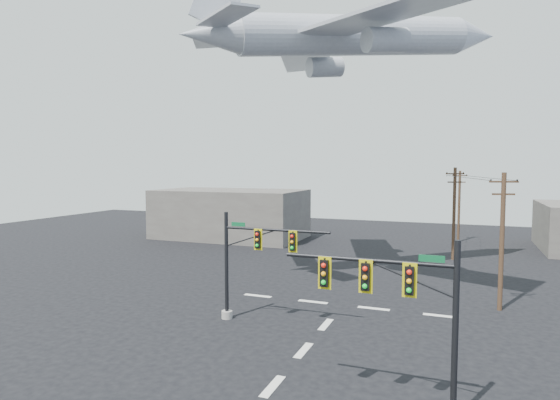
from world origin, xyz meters
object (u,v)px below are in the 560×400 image
at_px(airliner, 355,36).
at_px(utility_pole_a, 502,239).
at_px(signal_mast_far, 247,263).
at_px(signal_mast_near, 408,315).
at_px(utility_pole_c, 459,205).
at_px(utility_pole_b, 454,212).

bearing_deg(airliner, utility_pole_a, -64.75).
distance_m(signal_mast_far, airliner, 19.84).
distance_m(signal_mast_near, utility_pole_c, 41.96).
bearing_deg(signal_mast_far, utility_pole_b, 65.29).
xyz_separation_m(signal_mast_far, utility_pole_c, (11.14, 34.83, 1.00)).
height_order(signal_mast_far, utility_pole_a, utility_pole_a).
distance_m(signal_mast_far, utility_pole_b, 25.75).
relative_size(signal_mast_near, utility_pole_c, 0.78).
bearing_deg(airliner, utility_pole_c, 29.74).
height_order(signal_mast_near, signal_mast_far, signal_mast_near).
distance_m(utility_pole_b, utility_pole_c, 11.47).
relative_size(signal_mast_far, airliner, 0.28).
distance_m(signal_mast_far, utility_pole_a, 15.77).
bearing_deg(utility_pole_a, airliner, 143.03).
bearing_deg(utility_pole_a, signal_mast_far, -164.99).
bearing_deg(utility_pole_a, utility_pole_b, 86.88).
height_order(utility_pole_b, utility_pole_c, utility_pole_b).
bearing_deg(utility_pole_a, signal_mast_near, -119.38).
relative_size(signal_mast_far, utility_pole_c, 0.78).
bearing_deg(utility_pole_c, utility_pole_a, -101.03).
relative_size(signal_mast_near, utility_pole_b, 0.74).
relative_size(utility_pole_b, airliner, 0.38).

